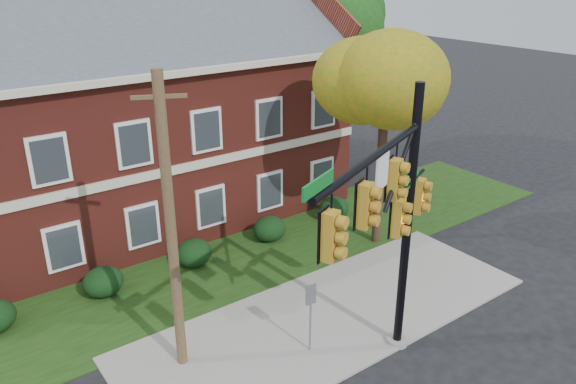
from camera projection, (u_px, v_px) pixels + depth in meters
ground at (351, 332)px, 17.62m from camera, size 120.00×120.00×0.00m
sidewalk at (331, 316)px, 18.35m from camera, size 14.00×5.00×0.08m
grass_strip at (248, 257)px, 22.08m from camera, size 30.00×6.00×0.04m
apartment_building at (128, 110)px, 23.52m from camera, size 18.80×8.80×9.74m
hedge_left at (103, 282)px, 19.40m from camera, size 1.40×1.26×1.05m
hedge_center at (194, 253)px, 21.32m from camera, size 1.40×1.26×1.05m
hedge_right at (269, 229)px, 23.23m from camera, size 1.40×1.26×1.05m
hedge_far_right at (334, 208)px, 25.14m from camera, size 1.40×1.26×1.05m
tree_near_right at (393, 81)px, 20.80m from camera, size 4.50×4.25×8.58m
tree_right_rear at (325, 16)px, 29.14m from camera, size 6.30×5.95×10.62m
tree_far_rear at (87, 2)px, 28.61m from camera, size 6.84×6.46×11.52m
traffic_signal at (391, 213)px, 14.07m from camera, size 6.66×3.01×8.00m
utility_pole at (171, 230)px, 14.62m from camera, size 1.24×0.63×8.50m
sign_post at (311, 307)px, 16.16m from camera, size 0.34×0.08×2.32m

